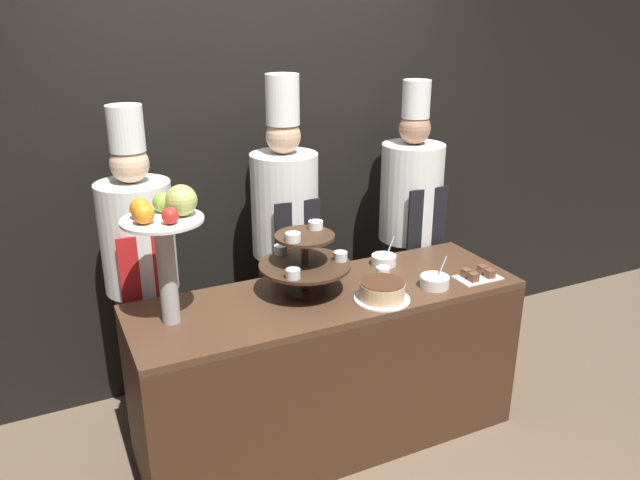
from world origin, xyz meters
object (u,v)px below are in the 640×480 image
cup_white (383,272)px  chef_center_right (410,217)px  serving_bowl_near (435,282)px  cake_round (382,291)px  serving_bowl_far (384,260)px  chef_center_left (285,231)px  tiered_stand (305,259)px  chef_left (141,264)px  fruit_pedestal (166,229)px  cake_square_tray (478,275)px

cup_white → chef_center_right: size_ratio=0.04×
serving_bowl_near → cup_white: bearing=127.9°
cake_round → chef_center_right: bearing=48.9°
serving_bowl_near → serving_bowl_far: 0.37m
cake_round → serving_bowl_near: size_ratio=1.71×
cup_white → serving_bowl_near: bearing=-52.1°
serving_bowl_far → chef_center_left: 0.58m
tiered_stand → chef_left: 0.87m
tiered_stand → fruit_pedestal: 0.71m
chef_center_left → chef_center_right: chef_center_left is taller
serving_bowl_far → chef_left: 1.30m
fruit_pedestal → cake_square_tray: fruit_pedestal is taller
serving_bowl_near → serving_bowl_far: (-0.08, 0.36, -0.00)m
chef_left → cup_white: bearing=-22.7°
tiered_stand → chef_center_left: chef_center_left is taller
cake_round → cake_square_tray: size_ratio=1.17×
serving_bowl_far → chef_center_right: bearing=41.2°
cake_square_tray → chef_left: chef_left is taller
cake_round → serving_bowl_near: bearing=2.3°
cake_round → serving_bowl_near: (0.32, 0.01, -0.02)m
fruit_pedestal → cake_round: bearing=-13.2°
cup_white → chef_center_left: size_ratio=0.04×
tiered_stand → fruit_pedestal: size_ratio=0.72×
cake_square_tray → serving_bowl_far: size_ratio=1.49×
cake_square_tray → tiered_stand: bearing=165.3°
serving_bowl_near → serving_bowl_far: size_ratio=1.02×
chef_center_right → chef_left: bearing=180.0°
tiered_stand → chef_center_right: size_ratio=0.25×
serving_bowl_near → chef_center_right: size_ratio=0.09×
fruit_pedestal → serving_bowl_far: size_ratio=4.00×
cup_white → chef_center_right: (0.49, 0.49, 0.09)m
tiered_stand → chef_center_right: 1.06m
chef_left → chef_center_left: bearing=0.0°
cake_square_tray → cake_round: bearing=-179.6°
fruit_pedestal → chef_left: (-0.05, 0.50, -0.34)m
serving_bowl_near → chef_center_right: chef_center_right is taller
cake_round → chef_left: size_ratio=0.15×
tiered_stand → cake_round: 0.41m
chef_center_left → chef_left: bearing=-180.0°
chef_center_right → serving_bowl_far: bearing=-138.8°
serving_bowl_far → cup_white: bearing=-122.9°
cup_white → fruit_pedestal: bearing=-179.5°
tiered_stand → fruit_pedestal: (-0.66, -0.01, 0.26)m
serving_bowl_near → chef_center_left: size_ratio=0.09×
fruit_pedestal → chef_left: 0.60m
chef_center_right → cake_round: bearing=-131.1°
serving_bowl_near → fruit_pedestal: bearing=170.6°
fruit_pedestal → cake_round: fruit_pedestal is taller
tiered_stand → serving_bowl_far: size_ratio=2.89×
serving_bowl_near → cake_square_tray: bearing=-1.9°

